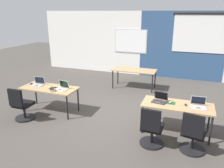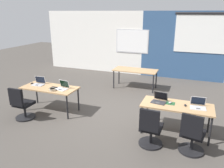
{
  "view_description": "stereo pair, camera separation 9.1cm",
  "coord_description": "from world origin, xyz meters",
  "px_view_note": "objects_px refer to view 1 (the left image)",
  "views": [
    {
      "loc": [
        1.93,
        -5.51,
        2.75
      ],
      "look_at": [
        0.01,
        -0.24,
        0.91
      ],
      "focal_mm": 35.32,
      "sensor_mm": 36.0,
      "label": 1
    },
    {
      "loc": [
        2.02,
        -5.48,
        2.75
      ],
      "look_at": [
        0.01,
        -0.24,
        0.91
      ],
      "focal_mm": 35.32,
      "sensor_mm": 36.0,
      "label": 2
    }
  ],
  "objects_px": {
    "desk_near_right": "(177,107)",
    "chair_near_left_end": "(22,107)",
    "mouse_near_left_end": "(31,84)",
    "mouse_near_right_end": "(186,105)",
    "laptop_near_right_inner": "(160,100)",
    "chair_near_right_end": "(193,136)",
    "laptop_near_right_end": "(198,105)",
    "laptop_near_left_inner": "(62,87)",
    "laptop_near_left_end": "(38,83)",
    "desk_near_left": "(49,90)",
    "chair_near_right_inner": "(152,130)",
    "mouse_near_right_inner": "(171,102)",
    "snack_bowl": "(52,90)",
    "desk_far_center": "(134,71)",
    "mouse_near_left_inner": "(53,88)"
  },
  "relations": [
    {
      "from": "chair_near_left_end",
      "to": "mouse_near_left_end",
      "type": "bearing_deg",
      "value": -69.99
    },
    {
      "from": "laptop_near_left_end",
      "to": "laptop_near_left_inner",
      "type": "relative_size",
      "value": 0.94
    },
    {
      "from": "chair_near_left_end",
      "to": "laptop_near_right_end",
      "type": "height_order",
      "value": "laptop_near_right_end"
    },
    {
      "from": "mouse_near_left_inner",
      "to": "mouse_near_right_inner",
      "type": "bearing_deg",
      "value": 0.79
    },
    {
      "from": "laptop_near_left_end",
      "to": "desk_near_left",
      "type": "bearing_deg",
      "value": -15.18
    },
    {
      "from": "laptop_near_left_end",
      "to": "mouse_near_right_end",
      "type": "height_order",
      "value": "laptop_near_left_end"
    },
    {
      "from": "chair_near_right_end",
      "to": "snack_bowl",
      "type": "xyz_separation_m",
      "value": [
        -3.63,
        0.48,
        0.38
      ]
    },
    {
      "from": "mouse_near_left_end",
      "to": "laptop_near_left_inner",
      "type": "height_order",
      "value": "laptop_near_left_inner"
    },
    {
      "from": "chair_near_left_end",
      "to": "laptop_near_right_end",
      "type": "bearing_deg",
      "value": -170.81
    },
    {
      "from": "mouse_near_left_end",
      "to": "mouse_near_left_inner",
      "type": "xyz_separation_m",
      "value": [
        0.82,
        -0.08,
        0.0
      ]
    },
    {
      "from": "laptop_near_left_inner",
      "to": "snack_bowl",
      "type": "bearing_deg",
      "value": -117.82
    },
    {
      "from": "chair_near_left_end",
      "to": "mouse_near_right_end",
      "type": "height_order",
      "value": "chair_near_left_end"
    },
    {
      "from": "mouse_near_right_inner",
      "to": "chair_near_right_inner",
      "type": "xyz_separation_m",
      "value": [
        -0.28,
        -0.79,
        -0.36
      ]
    },
    {
      "from": "desk_near_right",
      "to": "laptop_near_right_end",
      "type": "xyz_separation_m",
      "value": [
        0.45,
        0.02,
        0.11
      ]
    },
    {
      "from": "mouse_near_right_inner",
      "to": "laptop_near_right_end",
      "type": "relative_size",
      "value": 0.32
    },
    {
      "from": "desk_near_right",
      "to": "laptop_near_right_end",
      "type": "relative_size",
      "value": 4.54
    },
    {
      "from": "laptop_near_right_inner",
      "to": "mouse_near_right_inner",
      "type": "height_order",
      "value": "laptop_near_right_inner"
    },
    {
      "from": "desk_near_left",
      "to": "laptop_near_left_inner",
      "type": "bearing_deg",
      "value": 0.31
    },
    {
      "from": "desk_near_left",
      "to": "mouse_near_right_inner",
      "type": "bearing_deg",
      "value": 0.59
    },
    {
      "from": "desk_far_center",
      "to": "chair_near_right_end",
      "type": "xyz_separation_m",
      "value": [
        2.14,
        -3.5,
        -0.28
      ]
    },
    {
      "from": "desk_near_left",
      "to": "chair_near_right_end",
      "type": "xyz_separation_m",
      "value": [
        3.89,
        -0.7,
        -0.28
      ]
    },
    {
      "from": "chair_near_right_inner",
      "to": "laptop_near_left_inner",
      "type": "distance_m",
      "value": 2.77
    },
    {
      "from": "laptop_near_left_end",
      "to": "chair_near_left_end",
      "type": "bearing_deg",
      "value": -90.23
    },
    {
      "from": "desk_near_right",
      "to": "snack_bowl",
      "type": "bearing_deg",
      "value": -176.13
    },
    {
      "from": "laptop_near_right_inner",
      "to": "laptop_near_left_end",
      "type": "bearing_deg",
      "value": -171.57
    },
    {
      "from": "mouse_near_left_inner",
      "to": "chair_near_right_end",
      "type": "distance_m",
      "value": 3.81
    },
    {
      "from": "desk_near_left",
      "to": "mouse_near_left_end",
      "type": "height_order",
      "value": "mouse_near_left_end"
    },
    {
      "from": "mouse_near_left_end",
      "to": "chair_near_right_end",
      "type": "height_order",
      "value": "chair_near_right_end"
    },
    {
      "from": "chair_near_left_end",
      "to": "mouse_near_right_end",
      "type": "bearing_deg",
      "value": -170.32
    },
    {
      "from": "desk_near_left",
      "to": "mouse_near_right_inner",
      "type": "xyz_separation_m",
      "value": [
        3.34,
        0.03,
        0.08
      ]
    },
    {
      "from": "chair_near_left_end",
      "to": "chair_near_right_end",
      "type": "bearing_deg",
      "value": 179.77
    },
    {
      "from": "desk_near_right",
      "to": "desk_near_left",
      "type": "bearing_deg",
      "value": 180.0
    },
    {
      "from": "chair_near_right_inner",
      "to": "laptop_near_right_end",
      "type": "bearing_deg",
      "value": -136.85
    },
    {
      "from": "mouse_near_left_end",
      "to": "laptop_near_left_end",
      "type": "bearing_deg",
      "value": 2.86
    },
    {
      "from": "mouse_near_left_inner",
      "to": "snack_bowl",
      "type": "xyz_separation_m",
      "value": [
        0.1,
        -0.21,
        0.01
      ]
    },
    {
      "from": "laptop_near_right_end",
      "to": "mouse_near_left_inner",
      "type": "bearing_deg",
      "value": 175.9
    },
    {
      "from": "desk_far_center",
      "to": "laptop_near_right_inner",
      "type": "distance_m",
      "value": 3.07
    },
    {
      "from": "desk_near_right",
      "to": "mouse_near_right_end",
      "type": "bearing_deg",
      "value": 2.33
    },
    {
      "from": "desk_near_right",
      "to": "desk_far_center",
      "type": "relative_size",
      "value": 1.0
    },
    {
      "from": "desk_near_right",
      "to": "chair_near_left_end",
      "type": "relative_size",
      "value": 1.74
    },
    {
      "from": "mouse_near_left_inner",
      "to": "laptop_near_right_end",
      "type": "height_order",
      "value": "laptop_near_right_end"
    },
    {
      "from": "desk_far_center",
      "to": "laptop_near_right_inner",
      "type": "height_order",
      "value": "laptop_near_right_inner"
    },
    {
      "from": "desk_near_left",
      "to": "chair_near_right_inner",
      "type": "height_order",
      "value": "chair_near_right_inner"
    },
    {
      "from": "laptop_near_right_inner",
      "to": "mouse_near_right_end",
      "type": "distance_m",
      "value": 0.6
    },
    {
      "from": "desk_near_left",
      "to": "laptop_near_left_end",
      "type": "bearing_deg",
      "value": 169.29
    },
    {
      "from": "laptop_near_right_inner",
      "to": "chair_near_right_end",
      "type": "height_order",
      "value": "laptop_near_right_inner"
    },
    {
      "from": "laptop_near_left_end",
      "to": "snack_bowl",
      "type": "xyz_separation_m",
      "value": [
        0.69,
        -0.3,
        -0.01
      ]
    },
    {
      "from": "desk_near_right",
      "to": "mouse_near_left_inner",
      "type": "distance_m",
      "value": 3.35
    },
    {
      "from": "laptop_near_right_inner",
      "to": "chair_near_right_end",
      "type": "bearing_deg",
      "value": -33.27
    },
    {
      "from": "chair_near_left_end",
      "to": "chair_near_right_inner",
      "type": "relative_size",
      "value": 1.0
    }
  ]
}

